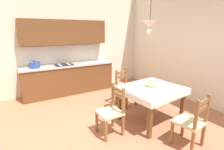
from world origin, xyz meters
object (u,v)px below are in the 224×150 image
dining_chair_tv_side (111,112)px  fruit_bowl (151,83)px  dining_chair_camera_side (191,122)px  dining_table (151,93)px  dining_chair_kitchen_side (125,88)px  pendant_lamp (150,25)px  kitchen_cabinetry (68,66)px

dining_chair_tv_side → fruit_bowl: 1.09m
dining_chair_tv_side → dining_chair_camera_side: (0.93, -1.00, 0.00)m
dining_table → dining_chair_tv_side: (-0.96, 0.01, -0.18)m
dining_table → dining_chair_tv_side: 0.98m
fruit_bowl → dining_table: bearing=-128.2°
dining_table → dining_chair_kitchen_side: (0.00, 0.96, -0.18)m
dining_chair_camera_side → pendant_lamp: pendant_lamp is taller
dining_chair_kitchen_side → fruit_bowl: size_ratio=3.10×
kitchen_cabinetry → dining_chair_camera_side: size_ratio=2.94×
dining_chair_tv_side → dining_chair_kitchen_side: bearing=44.6°
kitchen_cabinetry → dining_chair_kitchen_side: 1.96m
dining_chair_tv_side → dining_chair_kitchen_side: size_ratio=1.00×
dining_table → dining_chair_kitchen_side: dining_chair_kitchen_side is taller
pendant_lamp → kitchen_cabinetry: bearing=110.4°
dining_chair_tv_side → dining_table: bearing=-0.7°
dining_chair_camera_side → fruit_bowl: size_ratio=3.10×
dining_chair_tv_side → dining_chair_camera_side: size_ratio=1.00×
dining_chair_tv_side → kitchen_cabinetry: bearing=90.5°
kitchen_cabinetry → dining_chair_kitchen_side: bearing=-59.1°
dining_chair_camera_side → pendant_lamp: 1.90m
dining_chair_kitchen_side → pendant_lamp: 1.79m
kitchen_cabinetry → dining_chair_kitchen_side: kitchen_cabinetry is taller
dining_table → dining_chair_camera_side: size_ratio=1.39×
dining_chair_camera_side → pendant_lamp: size_ratio=1.16×
fruit_bowl → dining_chair_camera_side: bearing=-95.0°
pendant_lamp → dining_table: bearing=-62.6°
kitchen_cabinetry → pendant_lamp: size_ratio=3.39×
fruit_bowl → dining_chair_kitchen_side: bearing=94.2°
dining_chair_kitchen_side → pendant_lamp: (-0.05, -0.86, 1.56)m
dining_table → dining_chair_tv_side: dining_chair_tv_side is taller
pendant_lamp → dining_chair_camera_side: bearing=-88.7°
dining_table → dining_chair_camera_side: 1.00m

